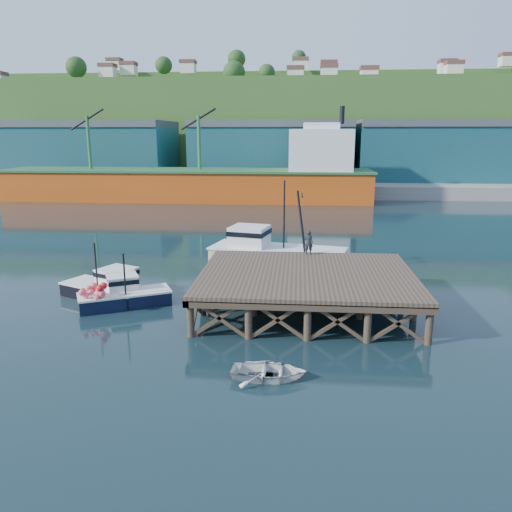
# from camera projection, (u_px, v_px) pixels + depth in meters

# --- Properties ---
(ground) EXTENTS (300.00, 300.00, 0.00)m
(ground) POSITION_uv_depth(u_px,v_px,m) (211.00, 305.00, 29.13)
(ground) COLOR black
(ground) RESTS_ON ground
(wharf) EXTENTS (12.00, 10.00, 2.62)m
(wharf) POSITION_uv_depth(u_px,v_px,m) (307.00, 276.00, 28.04)
(wharf) COLOR brown
(wharf) RESTS_ON ground
(far_quay) EXTENTS (160.00, 40.00, 2.00)m
(far_quay) POSITION_uv_depth(u_px,v_px,m) (273.00, 181.00, 96.68)
(far_quay) COLOR gray
(far_quay) RESTS_ON ground
(warehouse_left) EXTENTS (32.00, 16.00, 9.00)m
(warehouse_left) POSITION_uv_depth(u_px,v_px,m) (86.00, 153.00, 93.42)
(warehouse_left) COLOR #1B565B
(warehouse_left) RESTS_ON far_quay
(warehouse_mid) EXTENTS (28.00, 16.00, 9.00)m
(warehouse_mid) POSITION_uv_depth(u_px,v_px,m) (272.00, 153.00, 90.54)
(warehouse_mid) COLOR #1B565B
(warehouse_mid) RESTS_ON far_quay
(warehouse_right) EXTENTS (30.00, 16.00, 9.00)m
(warehouse_right) POSITION_uv_depth(u_px,v_px,m) (441.00, 154.00, 88.08)
(warehouse_right) COLOR #1B565B
(warehouse_right) RESTS_ON far_quay
(cargo_ship) EXTENTS (55.50, 10.00, 13.75)m
(cargo_ship) POSITION_uv_depth(u_px,v_px,m) (210.00, 178.00, 75.53)
(cargo_ship) COLOR #C84D12
(cargo_ship) RESTS_ON ground
(hillside) EXTENTS (220.00, 50.00, 22.00)m
(hillside) POSITION_uv_depth(u_px,v_px,m) (280.00, 130.00, 123.38)
(hillside) COLOR #2D511E
(hillside) RESTS_ON ground
(boat_navy) EXTENTS (5.48, 4.01, 3.24)m
(boat_navy) POSITION_uv_depth(u_px,v_px,m) (124.00, 294.00, 29.02)
(boat_navy) COLOR black
(boat_navy) RESTS_ON ground
(boat_black) EXTENTS (6.12, 5.11, 3.56)m
(boat_black) POSITION_uv_depth(u_px,v_px,m) (108.00, 287.00, 30.38)
(boat_black) COLOR black
(boat_black) RESTS_ON ground
(trawler) EXTENTS (10.33, 5.67, 6.56)m
(trawler) POSITION_uv_depth(u_px,v_px,m) (275.00, 252.00, 36.46)
(trawler) COLOR beige
(trawler) RESTS_ON ground
(dinghy) EXTENTS (3.12, 2.25, 0.64)m
(dinghy) POSITION_uv_depth(u_px,v_px,m) (268.00, 371.00, 20.26)
(dinghy) COLOR silver
(dinghy) RESTS_ON ground
(dockworker) EXTENTS (0.61, 0.45, 1.56)m
(dockworker) POSITION_uv_depth(u_px,v_px,m) (309.00, 242.00, 32.24)
(dockworker) COLOR black
(dockworker) RESTS_ON wharf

